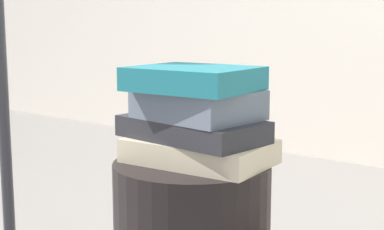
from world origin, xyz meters
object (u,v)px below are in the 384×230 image
book_slate (198,104)px  book_teal (194,79)px  book_charcoal (191,129)px  book_cream (199,151)px

book_slate → book_teal: size_ratio=0.97×
book_charcoal → book_slate: bearing=23.2°
book_cream → book_teal: book_teal is taller
book_cream → book_slate: size_ratio=1.25×
book_cream → book_slate: 0.10m
book_cream → book_slate: (-0.00, -0.00, 0.10)m
book_cream → book_slate: bearing=-109.7°
book_cream → book_charcoal: size_ratio=0.97×
book_slate → book_teal: 0.05m
book_slate → book_teal: book_teal is taller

